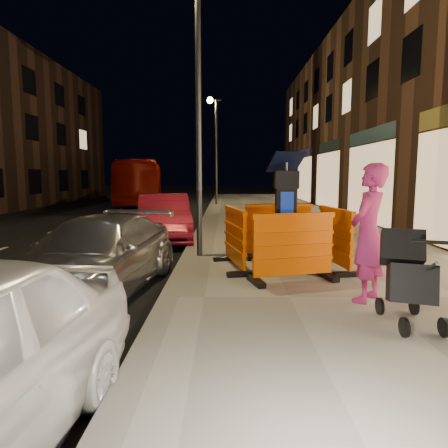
{
  "coord_description": "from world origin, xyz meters",
  "views": [
    {
      "loc": [
        0.84,
        -5.65,
        1.94
      ],
      "look_at": [
        0.8,
        1.0,
        1.1
      ],
      "focal_mm": 32.0,
      "sensor_mm": 36.0,
      "label": 1
    }
  ],
  "objects_px": {
    "parking_kiosk": "(285,214)",
    "barrier_kerbside": "(235,238)",
    "stroller": "(411,279)",
    "car_silver": "(98,292)",
    "barrier_front": "(293,247)",
    "car_red": "(164,240)",
    "man": "(368,233)",
    "bus_doubledecker": "(141,204)",
    "barrier_back": "(278,231)",
    "barrier_bldgside": "(335,238)"
  },
  "relations": [
    {
      "from": "car_silver",
      "to": "bus_doubledecker",
      "type": "height_order",
      "value": "bus_doubledecker"
    },
    {
      "from": "bus_doubledecker",
      "to": "car_red",
      "type": "bearing_deg",
      "value": -83.74
    },
    {
      "from": "barrier_front",
      "to": "barrier_bldgside",
      "type": "xyz_separation_m",
      "value": [
        0.95,
        0.95,
        0.0
      ]
    },
    {
      "from": "parking_kiosk",
      "to": "barrier_kerbside",
      "type": "bearing_deg",
      "value": 169.53
    },
    {
      "from": "car_silver",
      "to": "car_red",
      "type": "relative_size",
      "value": 1.04
    },
    {
      "from": "barrier_kerbside",
      "to": "car_red",
      "type": "relative_size",
      "value": 0.36
    },
    {
      "from": "car_silver",
      "to": "stroller",
      "type": "height_order",
      "value": "stroller"
    },
    {
      "from": "parking_kiosk",
      "to": "barrier_bldgside",
      "type": "xyz_separation_m",
      "value": [
        0.95,
        0.0,
        -0.45
      ]
    },
    {
      "from": "barrier_bldgside",
      "to": "car_silver",
      "type": "distance_m",
      "value": 4.38
    },
    {
      "from": "stroller",
      "to": "car_silver",
      "type": "bearing_deg",
      "value": 176.36
    },
    {
      "from": "man",
      "to": "barrier_bldgside",
      "type": "bearing_deg",
      "value": -143.71
    },
    {
      "from": "parking_kiosk",
      "to": "car_silver",
      "type": "xyz_separation_m",
      "value": [
        -3.23,
        -1.1,
        -1.18
      ]
    },
    {
      "from": "barrier_back",
      "to": "bus_doubledecker",
      "type": "distance_m",
      "value": 18.12
    },
    {
      "from": "barrier_back",
      "to": "car_silver",
      "type": "xyz_separation_m",
      "value": [
        -3.23,
        -2.05,
        -0.72
      ]
    },
    {
      "from": "barrier_bldgside",
      "to": "car_silver",
      "type": "xyz_separation_m",
      "value": [
        -4.18,
        -1.1,
        -0.72
      ]
    },
    {
      "from": "barrier_bldgside",
      "to": "man",
      "type": "relative_size",
      "value": 0.76
    },
    {
      "from": "bus_doubledecker",
      "to": "stroller",
      "type": "distance_m",
      "value": 22.07
    },
    {
      "from": "car_silver",
      "to": "barrier_front",
      "type": "bearing_deg",
      "value": 10.64
    },
    {
      "from": "parking_kiosk",
      "to": "barrier_front",
      "type": "distance_m",
      "value": 1.05
    },
    {
      "from": "barrier_front",
      "to": "barrier_kerbside",
      "type": "distance_m",
      "value": 1.34
    },
    {
      "from": "barrier_kerbside",
      "to": "car_red",
      "type": "xyz_separation_m",
      "value": [
        -2.0,
        4.13,
        -0.72
      ]
    },
    {
      "from": "parking_kiosk",
      "to": "stroller",
      "type": "xyz_separation_m",
      "value": [
        1.07,
        -2.87,
        -0.48
      ]
    },
    {
      "from": "parking_kiosk",
      "to": "barrier_back",
      "type": "distance_m",
      "value": 1.05
    },
    {
      "from": "car_red",
      "to": "man",
      "type": "height_order",
      "value": "man"
    },
    {
      "from": "barrier_front",
      "to": "bus_doubledecker",
      "type": "xyz_separation_m",
      "value": [
        -6.53,
        18.79,
        -0.72
      ]
    },
    {
      "from": "parking_kiosk",
      "to": "stroller",
      "type": "distance_m",
      "value": 3.1
    },
    {
      "from": "car_red",
      "to": "bus_doubledecker",
      "type": "distance_m",
      "value": 14.17
    },
    {
      "from": "barrier_front",
      "to": "car_silver",
      "type": "bearing_deg",
      "value": 167.18
    },
    {
      "from": "barrier_front",
      "to": "car_red",
      "type": "xyz_separation_m",
      "value": [
        -2.95,
        5.08,
        -0.72
      ]
    },
    {
      "from": "barrier_back",
      "to": "barrier_bldgside",
      "type": "bearing_deg",
      "value": -52.47
    },
    {
      "from": "bus_doubledecker",
      "to": "stroller",
      "type": "bearing_deg",
      "value": -78.24
    },
    {
      "from": "barrier_front",
      "to": "bus_doubledecker",
      "type": "relative_size",
      "value": 0.15
    },
    {
      "from": "man",
      "to": "barrier_front",
      "type": "bearing_deg",
      "value": -100.9
    },
    {
      "from": "barrier_back",
      "to": "bus_doubledecker",
      "type": "relative_size",
      "value": 0.15
    },
    {
      "from": "barrier_front",
      "to": "stroller",
      "type": "distance_m",
      "value": 2.19
    },
    {
      "from": "barrier_kerbside",
      "to": "barrier_bldgside",
      "type": "height_order",
      "value": "same"
    },
    {
      "from": "car_red",
      "to": "man",
      "type": "distance_m",
      "value": 7.28
    },
    {
      "from": "car_red",
      "to": "man",
      "type": "relative_size",
      "value": 2.1
    },
    {
      "from": "car_silver",
      "to": "bus_doubledecker",
      "type": "relative_size",
      "value": 0.42
    },
    {
      "from": "parking_kiosk",
      "to": "man",
      "type": "bearing_deg",
      "value": -76.73
    },
    {
      "from": "car_silver",
      "to": "stroller",
      "type": "bearing_deg",
      "value": -14.38
    },
    {
      "from": "parking_kiosk",
      "to": "car_red",
      "type": "bearing_deg",
      "value": 115.03
    },
    {
      "from": "barrier_kerbside",
      "to": "car_red",
      "type": "distance_m",
      "value": 4.64
    },
    {
      "from": "bus_doubledecker",
      "to": "man",
      "type": "height_order",
      "value": "man"
    },
    {
      "from": "barrier_front",
      "to": "barrier_bldgside",
      "type": "height_order",
      "value": "same"
    },
    {
      "from": "barrier_back",
      "to": "barrier_bldgside",
      "type": "relative_size",
      "value": 1.0
    },
    {
      "from": "barrier_back",
      "to": "car_silver",
      "type": "distance_m",
      "value": 3.89
    },
    {
      "from": "man",
      "to": "stroller",
      "type": "bearing_deg",
      "value": 51.26
    },
    {
      "from": "parking_kiosk",
      "to": "man",
      "type": "relative_size",
      "value": 1.06
    },
    {
      "from": "barrier_bldgside",
      "to": "car_red",
      "type": "relative_size",
      "value": 0.36
    }
  ]
}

